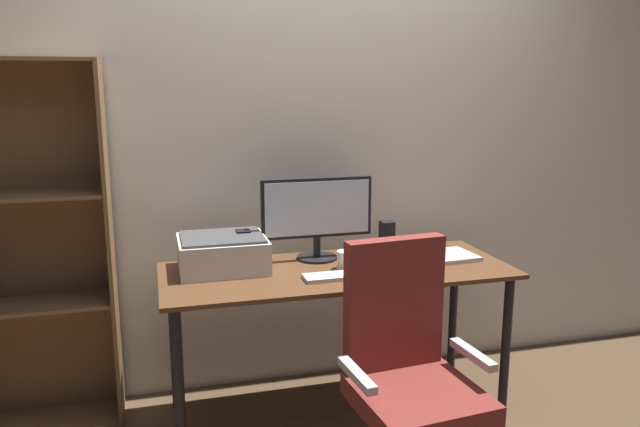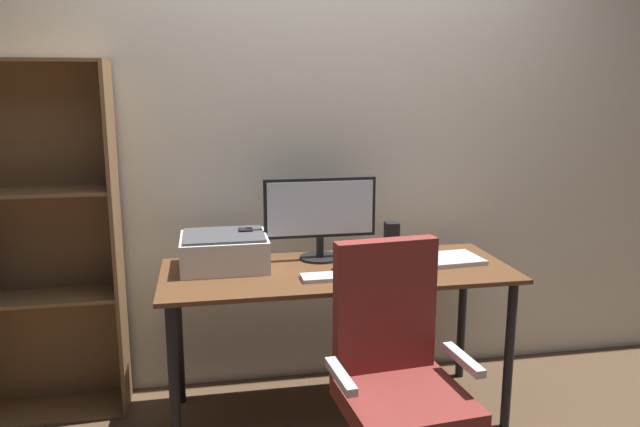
% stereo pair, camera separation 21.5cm
% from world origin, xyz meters
% --- Properties ---
extents(ground_plane, '(12.00, 12.00, 0.00)m').
position_xyz_m(ground_plane, '(0.00, 0.00, 0.00)').
color(ground_plane, '#4C3826').
extents(back_wall, '(6.40, 0.10, 2.60)m').
position_xyz_m(back_wall, '(0.00, 0.49, 1.30)').
color(back_wall, silver).
rests_on(back_wall, ground).
extents(desk, '(1.62, 0.65, 0.74)m').
position_xyz_m(desk, '(0.00, 0.00, 0.65)').
color(desk, '#56351E').
rests_on(desk, ground).
extents(monitor, '(0.55, 0.20, 0.40)m').
position_xyz_m(monitor, '(-0.05, 0.18, 0.97)').
color(monitor, black).
rests_on(monitor, desk).
extents(keyboard, '(0.29, 0.11, 0.02)m').
position_xyz_m(keyboard, '(-0.05, -0.14, 0.75)').
color(keyboard, '#B7BABC').
rests_on(keyboard, desk).
extents(mouse, '(0.07, 0.10, 0.03)m').
position_xyz_m(mouse, '(0.20, -0.11, 0.76)').
color(mouse, black).
rests_on(mouse, desk).
extents(coffee_mug, '(0.10, 0.09, 0.09)m').
position_xyz_m(coffee_mug, '(0.04, -0.02, 0.78)').
color(coffee_mug, white).
rests_on(coffee_mug, desk).
extents(laptop, '(0.34, 0.26, 0.02)m').
position_xyz_m(laptop, '(0.55, 0.02, 0.75)').
color(laptop, '#B7BABC').
rests_on(laptop, desk).
extents(speaker_left, '(0.06, 0.07, 0.17)m').
position_xyz_m(speaker_left, '(-0.41, 0.17, 0.82)').
color(speaker_left, black).
rests_on(speaker_left, desk).
extents(speaker_right, '(0.06, 0.07, 0.17)m').
position_xyz_m(speaker_right, '(0.31, 0.17, 0.82)').
color(speaker_right, black).
rests_on(speaker_right, desk).
extents(printer, '(0.40, 0.34, 0.16)m').
position_xyz_m(printer, '(-0.52, 0.12, 0.82)').
color(printer, silver).
rests_on(printer, desk).
extents(office_chair, '(0.54, 0.54, 1.01)m').
position_xyz_m(office_chair, '(0.08, -0.66, 0.46)').
color(office_chair, '#B7BABC').
rests_on(office_chair, ground).
extents(bookshelf, '(0.70, 0.28, 1.69)m').
position_xyz_m(bookshelf, '(-1.37, 0.33, 0.84)').
color(bookshelf, brown).
rests_on(bookshelf, ground).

